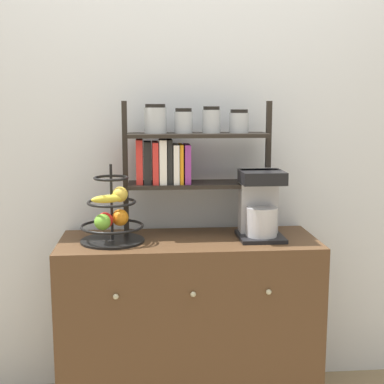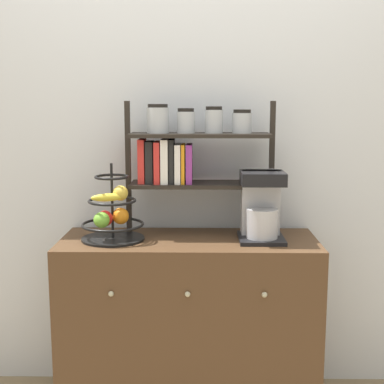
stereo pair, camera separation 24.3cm
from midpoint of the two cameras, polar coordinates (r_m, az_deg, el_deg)
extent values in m
cube|color=silver|center=(2.67, 2.39, 6.34)|extent=(7.00, 0.05, 2.60)
cube|color=#4C331E|center=(2.61, 2.41, -13.88)|extent=(1.19, 0.45, 0.82)
sphere|color=#B2AD8C|center=(2.32, -5.64, -10.81)|extent=(0.02, 0.02, 0.02)
sphere|color=#B2AD8C|center=(2.31, 2.60, -10.89)|extent=(0.02, 0.02, 0.02)
sphere|color=#B2AD8C|center=(2.34, 10.76, -10.76)|extent=(0.02, 0.02, 0.02)
cube|color=black|center=(2.49, 10.18, -4.92)|extent=(0.21, 0.23, 0.02)
cube|color=#B7B7BC|center=(2.52, 10.05, -1.05)|extent=(0.17, 0.09, 0.30)
cylinder|color=#B7B7BC|center=(2.45, 10.31, -3.32)|extent=(0.14, 0.14, 0.13)
cube|color=black|center=(2.42, 10.41, 1.45)|extent=(0.20, 0.18, 0.06)
cylinder|color=black|center=(2.47, -5.65, -5.01)|extent=(0.29, 0.29, 0.01)
cylinder|color=black|center=(2.43, -5.71, -0.97)|extent=(0.01, 0.01, 0.34)
torus|color=black|center=(2.46, -5.67, -3.49)|extent=(0.29, 0.29, 0.01)
torus|color=black|center=(2.43, -5.71, -0.97)|extent=(0.22, 0.22, 0.01)
torus|color=black|center=(2.42, -5.76, 1.60)|extent=(0.16, 0.16, 0.01)
sphere|color=red|center=(2.41, -6.46, -2.86)|extent=(0.07, 0.07, 0.07)
sphere|color=#6BAD33|center=(2.39, -6.77, -3.01)|extent=(0.07, 0.07, 0.07)
sphere|color=orange|center=(2.45, -4.82, -2.60)|extent=(0.08, 0.08, 0.08)
ellipsoid|color=yellow|center=(2.40, -6.14, -0.60)|extent=(0.15, 0.08, 0.04)
sphere|color=gold|center=(2.43, -4.82, -0.15)|extent=(0.07, 0.07, 0.07)
cube|color=black|center=(2.53, -4.10, 2.51)|extent=(0.02, 0.02, 0.63)
cube|color=black|center=(2.56, 11.19, 2.44)|extent=(0.02, 0.02, 0.63)
cube|color=black|center=(2.53, 3.57, 0.79)|extent=(0.65, 0.20, 0.02)
cube|color=black|center=(2.51, 3.63, 6.07)|extent=(0.65, 0.20, 0.02)
cube|color=red|center=(2.52, -2.60, 3.32)|extent=(0.03, 0.13, 0.21)
cube|color=black|center=(2.52, -1.76, 3.21)|extent=(0.03, 0.13, 0.20)
cube|color=red|center=(2.52, -0.92, 3.19)|extent=(0.03, 0.16, 0.19)
cube|color=white|center=(2.52, -0.14, 3.32)|extent=(0.03, 0.16, 0.21)
cube|color=black|center=(2.52, 0.60, 3.32)|extent=(0.02, 0.14, 0.21)
cube|color=white|center=(2.52, 1.26, 3.06)|extent=(0.03, 0.16, 0.18)
cube|color=orange|center=(2.52, 1.82, 3.06)|extent=(0.02, 0.15, 0.18)
cube|color=#8C338C|center=(2.52, 2.41, 3.05)|extent=(0.03, 0.15, 0.18)
cylinder|color=#ADB2B7|center=(2.50, -0.88, 7.65)|extent=(0.10, 0.10, 0.12)
cylinder|color=black|center=(2.50, -0.88, 9.18)|extent=(0.09, 0.09, 0.02)
cylinder|color=#ADB2B7|center=(2.50, 2.14, 7.42)|extent=(0.08, 0.08, 0.10)
cylinder|color=black|center=(2.50, 2.14, 8.74)|extent=(0.08, 0.08, 0.02)
cylinder|color=#ADB2B7|center=(2.51, 5.15, 7.49)|extent=(0.08, 0.08, 0.11)
cylinder|color=black|center=(2.51, 5.17, 8.90)|extent=(0.08, 0.08, 0.02)
cylinder|color=#ADB2B7|center=(2.52, 8.13, 7.28)|extent=(0.09, 0.09, 0.09)
cylinder|color=black|center=(2.52, 8.16, 8.52)|extent=(0.08, 0.08, 0.02)
camera|label=1|loc=(0.12, -87.14, 0.47)|focal=50.00mm
camera|label=2|loc=(0.12, 92.86, -0.47)|focal=50.00mm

